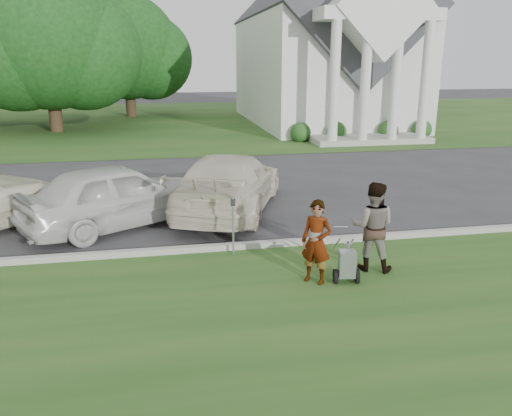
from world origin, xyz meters
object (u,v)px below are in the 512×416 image
object	(u,v)px
car_c	(229,183)
tree_left	(47,43)
striping_cart	(347,264)
car_b	(118,195)
church	(324,32)
tree_back	(127,52)
parking_meter_near	(233,219)
person_left	(316,243)
person_right	(372,227)

from	to	relation	value
car_c	tree_left	bearing A→B (deg)	-45.62
striping_cart	car_c	world-z (taller)	car_c
car_b	car_c	distance (m)	3.12
car_c	church	bearing A→B (deg)	-94.01
car_b	tree_back	bearing A→B (deg)	-28.38
parking_meter_near	striping_cart	bearing A→B (deg)	-43.63
parking_meter_near	car_c	distance (m)	3.42
tree_left	parking_meter_near	distance (m)	23.45
tree_left	striping_cart	distance (m)	25.91
church	person_left	size ratio (longest dim) A/B	14.71
church	person_left	xyz separation A→B (m)	(-7.98, -24.58, -5.12)
tree_back	car_b	xyz separation A→B (m)	(1.04, -27.19, -3.89)
tree_back	person_left	bearing A→B (deg)	-80.92
tree_left	car_b	xyz separation A→B (m)	(5.05, -19.19, -4.28)
person_left	car_b	bearing A→B (deg)	172.86
tree_left	parking_meter_near	size ratio (longest dim) A/B	8.03
person_right	car_c	size ratio (longest dim) A/B	0.32
church	car_c	xyz separation A→B (m)	(-8.97, -19.48, -5.12)
church	striping_cart	distance (m)	26.40
striping_cart	car_c	size ratio (longest dim) A/B	0.18
person_left	person_right	world-z (taller)	person_right
person_left	person_right	distance (m)	1.36
tree_left	car_c	size ratio (longest dim) A/B	1.87
person_right	car_b	world-z (taller)	person_right
striping_cart	person_left	xyz separation A→B (m)	(-0.58, 0.14, 0.43)
person_right	church	bearing A→B (deg)	-79.59
person_left	car_c	world-z (taller)	car_c
church	tree_left	world-z (taller)	church
church	tree_back	bearing A→B (deg)	152.15
person_right	car_b	distance (m)	6.55
person_left	person_right	xyz separation A→B (m)	(1.30, 0.40, 0.10)
tree_back	car_c	size ratio (longest dim) A/B	1.70
tree_back	car_b	bearing A→B (deg)	-87.80
tree_back	person_left	world-z (taller)	tree_back
parking_meter_near	car_b	distance (m)	3.66
tree_left	person_left	size ratio (longest dim) A/B	6.49
parking_meter_near	tree_left	bearing A→B (deg)	109.44
person_right	tree_left	bearing A→B (deg)	-40.01
person_left	car_b	world-z (taller)	car_b
striping_cart	person_left	size ratio (longest dim) A/B	0.62
parking_meter_near	car_c	size ratio (longest dim) A/B	0.23
church	car_c	world-z (taller)	church
person_right	car_c	distance (m)	5.23
tree_left	tree_back	xyz separation A→B (m)	(4.00, 8.00, -0.38)
tree_back	person_right	xyz separation A→B (m)	(6.33, -31.06, -3.81)
striping_cart	parking_meter_near	distance (m)	2.71
tree_back	person_right	bearing A→B (deg)	-78.48
parking_meter_near	person_left	bearing A→B (deg)	-51.58
striping_cart	car_b	world-z (taller)	car_b
tree_left	person_left	xyz separation A→B (m)	(9.03, -23.46, -4.29)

